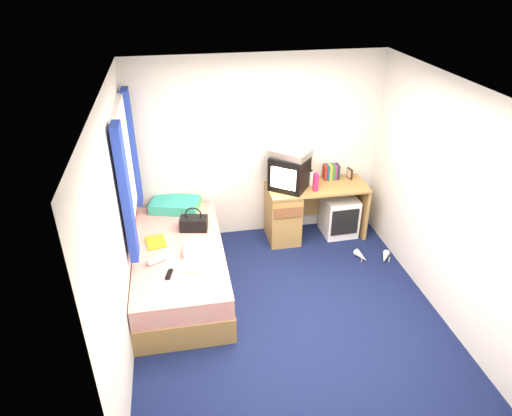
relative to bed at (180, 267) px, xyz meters
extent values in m
plane|color=#0C1438|center=(1.10, -0.63, -0.27)|extent=(3.40, 3.40, 0.00)
plane|color=white|center=(1.10, -0.63, 2.13)|extent=(3.40, 3.40, 0.00)
plane|color=silver|center=(1.10, 1.07, 0.93)|extent=(3.20, 0.00, 3.20)
plane|color=silver|center=(1.10, -2.33, 0.93)|extent=(3.20, 0.00, 3.20)
plane|color=silver|center=(-0.50, -0.63, 0.93)|extent=(0.00, 3.40, 3.40)
plane|color=silver|center=(2.70, -0.63, 0.93)|extent=(0.00, 3.40, 3.40)
cube|color=#AA8347|center=(0.00, 0.00, -0.12)|extent=(1.00, 2.00, 0.30)
cube|color=brown|center=(0.50, -0.40, -0.11)|extent=(0.02, 0.70, 0.18)
cube|color=white|center=(0.00, 0.00, 0.15)|extent=(0.98, 1.98, 0.24)
cube|color=#1C78B7|center=(0.00, 0.88, 0.34)|extent=(0.67, 0.52, 0.13)
cube|color=#AA8347|center=(1.83, 0.79, 0.47)|extent=(1.30, 0.55, 0.03)
cube|color=#AA8347|center=(1.38, 0.79, 0.09)|extent=(0.40, 0.52, 0.72)
cube|color=#AA8347|center=(2.46, 0.79, 0.09)|extent=(0.04, 0.52, 0.72)
cube|color=#AA8347|center=(2.08, 1.04, 0.18)|extent=(0.78, 0.03, 0.55)
cube|color=white|center=(2.17, 0.79, 0.00)|extent=(0.45, 0.45, 0.54)
cube|color=black|center=(1.46, 0.81, 0.70)|extent=(0.59, 0.58, 0.43)
cube|color=beige|center=(1.34, 0.65, 0.70)|extent=(0.27, 0.21, 0.27)
cube|color=#B5B5B8|center=(1.46, 0.81, 0.96)|extent=(0.57, 0.56, 0.09)
cube|color=maroon|center=(1.98, 0.97, 0.58)|extent=(0.03, 0.13, 0.20)
cube|color=navy|center=(2.02, 0.97, 0.58)|extent=(0.03, 0.13, 0.20)
cube|color=gold|center=(2.05, 0.97, 0.58)|extent=(0.03, 0.13, 0.20)
cube|color=#337F33|center=(2.09, 0.97, 0.58)|extent=(0.03, 0.13, 0.20)
cube|color=#7F337F|center=(2.12, 0.97, 0.58)|extent=(0.03, 0.13, 0.20)
cube|color=#262626|center=(2.16, 0.97, 0.58)|extent=(0.03, 0.13, 0.20)
cube|color=black|center=(2.32, 0.94, 0.55)|extent=(0.04, 0.12, 0.14)
cylinder|color=#E92058|center=(1.77, 0.67, 0.60)|extent=(0.08, 0.08, 0.23)
cylinder|color=white|center=(1.76, 0.85, 0.58)|extent=(0.06, 0.06, 0.19)
cube|color=black|center=(0.20, 0.36, 0.35)|extent=(0.34, 0.23, 0.16)
torus|color=black|center=(0.20, 0.36, 0.47)|extent=(0.19, 0.05, 0.19)
cube|color=white|center=(0.22, -0.14, 0.32)|extent=(0.35, 0.31, 0.10)
cube|color=#E5F41B|center=(-0.25, 0.15, 0.28)|extent=(0.26, 0.31, 0.01)
cylinder|color=white|center=(-0.23, -0.24, 0.31)|extent=(0.21, 0.15, 0.07)
cube|color=#F6B036|center=(0.10, -0.46, 0.28)|extent=(0.23, 0.12, 0.01)
cube|color=black|center=(-0.11, -0.48, 0.28)|extent=(0.09, 0.17, 0.02)
cube|color=silver|center=(-0.48, 0.27, 1.18)|extent=(0.02, 0.90, 1.10)
cube|color=white|center=(-0.47, 0.27, 1.77)|extent=(0.06, 1.06, 0.08)
cube|color=white|center=(-0.47, 0.27, 0.59)|extent=(0.06, 1.06, 0.08)
cube|color=navy|center=(-0.43, -0.32, 1.13)|extent=(0.08, 0.24, 1.40)
cube|color=navy|center=(-0.43, 0.86, 1.13)|extent=(0.08, 0.24, 1.40)
cone|color=silver|center=(2.26, 0.14, -0.23)|extent=(0.14, 0.24, 0.09)
cone|color=silver|center=(2.54, 0.06, -0.23)|extent=(0.20, 0.23, 0.09)
camera|label=1|loc=(0.09, -4.28, 3.12)|focal=32.00mm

